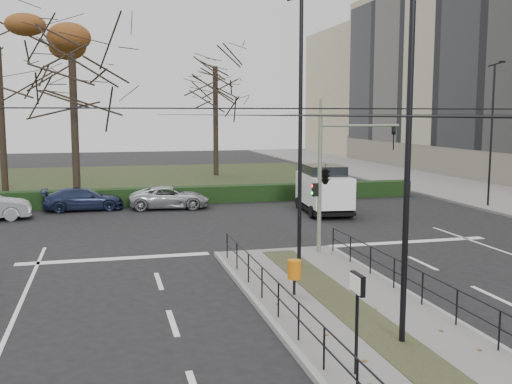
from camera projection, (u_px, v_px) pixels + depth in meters
ground at (318, 288)px, 18.41m from camera, size 140.00×140.00×0.00m
median_island at (351, 312)px, 16.00m from camera, size 4.40×15.00×0.14m
sidewalk_east at (446, 186)px, 43.93m from camera, size 8.00×90.00×0.14m
park at (109, 181)px, 47.70m from camera, size 38.00×26.00×0.10m
hedge at (111, 198)px, 34.76m from camera, size 38.00×1.00×1.00m
median_railing at (353, 280)px, 15.78m from camera, size 4.14×13.24×0.92m
catenary at (303, 173)px, 19.52m from camera, size 20.00×34.00×6.00m
traffic_light at (327, 173)px, 22.35m from camera, size 3.50×2.01×5.15m
litter_bin at (294, 270)px, 17.20m from camera, size 0.40×0.40×1.02m
info_panel at (357, 295)px, 11.81m from camera, size 0.12×0.54×2.07m
streetlamp_median_near at (409, 136)px, 13.11m from camera, size 0.77×0.16×9.24m
streetlamp_median_far at (301, 129)px, 20.01m from camera, size 0.77×0.16×9.20m
streetlamp_sidewalk at (492, 133)px, 33.64m from camera, size 0.68×0.14×8.12m
parked_car_third at (83, 199)px, 33.24m from camera, size 4.42×1.89×1.27m
parked_car_fourth at (170, 198)px, 33.90m from camera, size 4.69×2.53×1.25m
white_van at (324, 188)px, 32.30m from camera, size 2.65×5.15×2.60m
bare_tree_center at (215, 75)px, 50.38m from camera, size 6.68×6.68×12.23m
bare_tree_near at (72, 64)px, 34.71m from camera, size 7.40×7.40×11.58m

